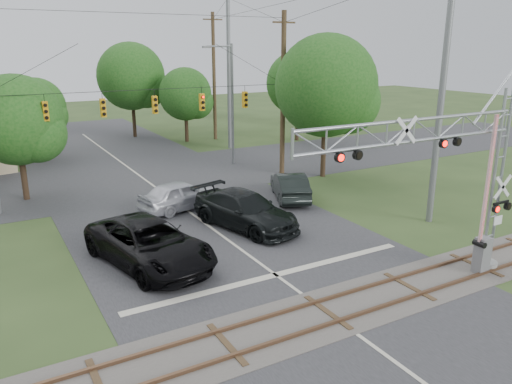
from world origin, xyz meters
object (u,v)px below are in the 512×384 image
crossing_gantry (448,171)px  sedan_silver (181,195)px  car_dark (245,210)px  streetlight (230,98)px  traffic_signal_span (169,102)px  pickup_black (149,243)px

crossing_gantry → sedan_silver: 15.47m
car_dark → streetlight: bearing=50.9°
car_dark → streetlight: 15.34m
car_dark → sedan_silver: size_ratio=1.27×
car_dark → streetlight: size_ratio=0.69×
streetlight → car_dark: bearing=-113.9°
traffic_signal_span → streetlight: size_ratio=2.07×
pickup_black → sedan_silver: pickup_black is taller
crossing_gantry → sedan_silver: bearing=110.4°
traffic_signal_span → pickup_black: 12.89m
traffic_signal_span → streetlight: traffic_signal_span is taller
pickup_black → car_dark: bearing=6.5°
crossing_gantry → pickup_black: size_ratio=1.53×
car_dark → sedan_silver: car_dark is taller
crossing_gantry → car_dark: size_ratio=1.66×
crossing_gantry → car_dark: crossing_gantry is taller
pickup_black → car_dark: pickup_black is taller
pickup_black → sedan_silver: (3.99, 6.53, -0.11)m
pickup_black → streetlight: streetlight is taller
car_dark → sedan_silver: (-1.80, 4.48, -0.07)m
sedan_silver → streetlight: (7.78, 8.98, 4.36)m
pickup_black → car_dark: 6.14m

